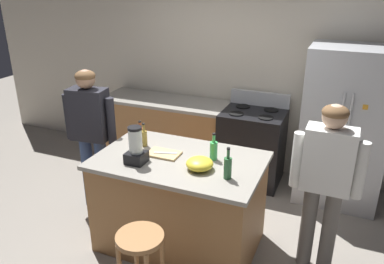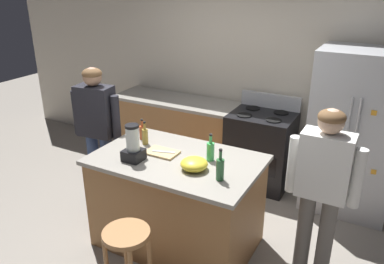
{
  "view_description": "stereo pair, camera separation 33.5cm",
  "coord_description": "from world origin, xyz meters",
  "px_view_note": "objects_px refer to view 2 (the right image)",
  "views": [
    {
      "loc": [
        1.33,
        -2.85,
        2.48
      ],
      "look_at": [
        0.0,
        0.3,
        1.08
      ],
      "focal_mm": 35.87,
      "sensor_mm": 36.0,
      "label": 1
    },
    {
      "loc": [
        1.63,
        -2.71,
        2.48
      ],
      "look_at": [
        0.0,
        0.3,
        1.08
      ],
      "focal_mm": 35.87,
      "sensor_mm": 36.0,
      "label": 2
    }
  ],
  "objects_px": {
    "person_by_sink_right": "(322,181)",
    "bar_stool": "(127,250)",
    "stove_range": "(260,149)",
    "person_by_island_left": "(97,124)",
    "bottle_cooking_sauce": "(142,132)",
    "refrigerator": "(354,133)",
    "kitchen_island": "(177,201)",
    "bottle_olive_oil": "(220,169)",
    "mixing_bowl": "(194,164)",
    "cutting_board": "(162,153)",
    "chef_knife": "(164,152)",
    "bottle_vinegar": "(145,136)",
    "bottle_soda": "(210,151)",
    "blender_appliance": "(133,145)"
  },
  "relations": [
    {
      "from": "mixing_bowl",
      "to": "refrigerator",
      "type": "bearing_deg",
      "value": 55.81
    },
    {
      "from": "person_by_sink_right",
      "to": "refrigerator",
      "type": "bearing_deg",
      "value": 86.45
    },
    {
      "from": "kitchen_island",
      "to": "bottle_cooking_sauce",
      "type": "bearing_deg",
      "value": 157.58
    },
    {
      "from": "stove_range",
      "to": "bottle_soda",
      "type": "bearing_deg",
      "value": -90.73
    },
    {
      "from": "cutting_board",
      "to": "mixing_bowl",
      "type": "bearing_deg",
      "value": -18.28
    },
    {
      "from": "bottle_olive_oil",
      "to": "chef_knife",
      "type": "xyz_separation_m",
      "value": [
        -0.66,
        0.19,
        -0.08
      ]
    },
    {
      "from": "bottle_cooking_sauce",
      "to": "bottle_soda",
      "type": "bearing_deg",
      "value": -7.48
    },
    {
      "from": "kitchen_island",
      "to": "bottle_vinegar",
      "type": "relative_size",
      "value": 6.49
    },
    {
      "from": "kitchen_island",
      "to": "blender_appliance",
      "type": "relative_size",
      "value": 4.49
    },
    {
      "from": "stove_range",
      "to": "person_by_sink_right",
      "type": "height_order",
      "value": "person_by_sink_right"
    },
    {
      "from": "bar_stool",
      "to": "bottle_olive_oil",
      "type": "xyz_separation_m",
      "value": [
        0.44,
        0.7,
        0.48
      ]
    },
    {
      "from": "kitchen_island",
      "to": "cutting_board",
      "type": "height_order",
      "value": "cutting_board"
    },
    {
      "from": "cutting_board",
      "to": "chef_knife",
      "type": "relative_size",
      "value": 1.36
    },
    {
      "from": "bottle_cooking_sauce",
      "to": "blender_appliance",
      "type": "bearing_deg",
      "value": -64.39
    },
    {
      "from": "person_by_sink_right",
      "to": "bottle_vinegar",
      "type": "xyz_separation_m",
      "value": [
        -1.7,
        -0.05,
        0.07
      ]
    },
    {
      "from": "stove_range",
      "to": "bottle_soda",
      "type": "relative_size",
      "value": 4.34
    },
    {
      "from": "stove_range",
      "to": "bottle_cooking_sauce",
      "type": "xyz_separation_m",
      "value": [
        -0.84,
        -1.31,
        0.53
      ]
    },
    {
      "from": "bottle_olive_oil",
      "to": "person_by_sink_right",
      "type": "bearing_deg",
      "value": 25.18
    },
    {
      "from": "person_by_island_left",
      "to": "bottle_olive_oil",
      "type": "distance_m",
      "value": 1.73
    },
    {
      "from": "cutting_board",
      "to": "chef_knife",
      "type": "xyz_separation_m",
      "value": [
        0.02,
        -0.0,
        0.01
      ]
    },
    {
      "from": "blender_appliance",
      "to": "bottle_cooking_sauce",
      "type": "bearing_deg",
      "value": 115.61
    },
    {
      "from": "person_by_sink_right",
      "to": "bottle_olive_oil",
      "type": "relative_size",
      "value": 5.64
    },
    {
      "from": "bottle_soda",
      "to": "bar_stool",
      "type": "bearing_deg",
      "value": -102.23
    },
    {
      "from": "stove_range",
      "to": "bottle_soda",
      "type": "distance_m",
      "value": 1.52
    },
    {
      "from": "stove_range",
      "to": "bottle_olive_oil",
      "type": "xyz_separation_m",
      "value": [
        0.21,
        -1.7,
        0.55
      ]
    },
    {
      "from": "kitchen_island",
      "to": "bottle_soda",
      "type": "relative_size",
      "value": 5.98
    },
    {
      "from": "person_by_island_left",
      "to": "bottle_cooking_sauce",
      "type": "xyz_separation_m",
      "value": [
        0.63,
        -0.03,
        0.04
      ]
    },
    {
      "from": "bottle_soda",
      "to": "cutting_board",
      "type": "xyz_separation_m",
      "value": [
        -0.46,
        -0.09,
        -0.08
      ]
    },
    {
      "from": "kitchen_island",
      "to": "bottle_cooking_sauce",
      "type": "relative_size",
      "value": 7.09
    },
    {
      "from": "bottle_soda",
      "to": "mixing_bowl",
      "type": "height_order",
      "value": "bottle_soda"
    },
    {
      "from": "refrigerator",
      "to": "bottle_olive_oil",
      "type": "relative_size",
      "value": 6.53
    },
    {
      "from": "person_by_sink_right",
      "to": "bottle_cooking_sauce",
      "type": "distance_m",
      "value": 1.79
    },
    {
      "from": "kitchen_island",
      "to": "mixing_bowl",
      "type": "relative_size",
      "value": 6.45
    },
    {
      "from": "refrigerator",
      "to": "bottle_cooking_sauce",
      "type": "distance_m",
      "value": 2.27
    },
    {
      "from": "stove_range",
      "to": "bar_stool",
      "type": "bearing_deg",
      "value": -95.51
    },
    {
      "from": "chef_knife",
      "to": "blender_appliance",
      "type": "bearing_deg",
      "value": -143.12
    },
    {
      "from": "bottle_olive_oil",
      "to": "bottle_soda",
      "type": "distance_m",
      "value": 0.36
    },
    {
      "from": "kitchen_island",
      "to": "cutting_board",
      "type": "xyz_separation_m",
      "value": [
        -0.17,
        0.02,
        0.47
      ]
    },
    {
      "from": "blender_appliance",
      "to": "bottle_olive_oil",
      "type": "bearing_deg",
      "value": 2.75
    },
    {
      "from": "stove_range",
      "to": "mixing_bowl",
      "type": "bearing_deg",
      "value": -92.15
    },
    {
      "from": "bottle_soda",
      "to": "cutting_board",
      "type": "bearing_deg",
      "value": -168.73
    },
    {
      "from": "bottle_cooking_sauce",
      "to": "mixing_bowl",
      "type": "relative_size",
      "value": 0.91
    },
    {
      "from": "kitchen_island",
      "to": "bottle_olive_oil",
      "type": "height_order",
      "value": "bottle_olive_oil"
    },
    {
      "from": "person_by_sink_right",
      "to": "bar_stool",
      "type": "xyz_separation_m",
      "value": [
        -1.19,
        -1.05,
        -0.39
      ]
    },
    {
      "from": "mixing_bowl",
      "to": "cutting_board",
      "type": "height_order",
      "value": "mixing_bowl"
    },
    {
      "from": "person_by_sink_right",
      "to": "cutting_board",
      "type": "xyz_separation_m",
      "value": [
        -1.43,
        -0.16,
        -0.0
      ]
    },
    {
      "from": "bottle_cooking_sauce",
      "to": "person_by_sink_right",
      "type": "bearing_deg",
      "value": -1.33
    },
    {
      "from": "person_by_sink_right",
      "to": "cutting_board",
      "type": "distance_m",
      "value": 1.44
    },
    {
      "from": "stove_range",
      "to": "bottle_vinegar",
      "type": "distance_m",
      "value": 1.67
    },
    {
      "from": "bottle_soda",
      "to": "kitchen_island",
      "type": "bearing_deg",
      "value": -159.28
    }
  ]
}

